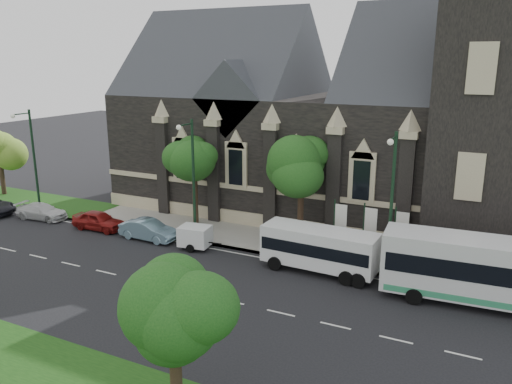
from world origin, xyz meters
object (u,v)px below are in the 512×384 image
Objects in this scene: banner_flag_left at (338,223)px; sedan at (148,230)px; shuttle_bus at (320,247)px; car_far_white at (42,211)px; street_lamp_far at (32,156)px; tree_walk_right at (305,164)px; tree_park_east at (180,311)px; banner_flag_right at (399,232)px; box_trailer at (195,236)px; tour_coach at (507,273)px; tree_walk_far at (1,149)px; car_far_red at (99,220)px; tree_walk_left at (197,155)px; banner_flag_center at (368,227)px; street_lamp_near at (391,197)px; street_lamp_mid at (192,174)px.

banner_flag_left is 14.02m from sedan.
shuttle_bus reaches higher than car_far_white.
street_lamp_far is 26.28m from shuttle_bus.
car_far_white is at bearing -168.27° from tree_walk_right.
tree_park_east is 20.29m from tree_walk_right.
street_lamp_far is 2.25× the size of banner_flag_right.
shuttle_bus is at bearing -96.86° from car_far_white.
shuttle_bus is 9.24m from box_trailer.
tree_park_east is 29.44m from car_far_white.
banner_flag_right is at bearing 77.35° from tree_park_east.
tree_walk_far is at bearing 170.52° from tour_coach.
car_far_red is at bearing -14.35° from tree_walk_far.
sedan is 4.95m from car_far_red.
banner_flag_center is at bearing -6.89° from tree_walk_left.
tree_walk_left is 1.75× the size of car_far_red.
banner_flag_right is at bearing -1.77° from tree_walk_far.
car_far_white is (-15.33, 0.19, -0.28)m from box_trailer.
street_lamp_far reaches higher than tree_walk_right.
tour_coach is (13.32, -4.98, -3.79)m from tree_walk_right.
box_trailer is (-13.48, -2.99, -1.45)m from banner_flag_right.
tree_park_east reaches higher than banner_flag_center.
street_lamp_far is 2.01× the size of car_far_white.
banner_flag_center is at bearing 180.00° from banner_flag_right.
street_lamp_mid is at bearing 180.00° from street_lamp_near.
tree_walk_left is at bearing 171.98° from banner_flag_left.
street_lamp_mid is at bearing -7.37° from tree_walk_far.
tree_park_east is at bearing -58.21° from street_lamp_mid.
tree_park_east is 18.46m from tour_coach.
street_lamp_near is 13.88m from box_trailer.
shuttle_bus is 1.68× the size of car_far_red.
tour_coach is 28.84m from car_far_red.
banner_flag_left is 10.04m from box_trailer.
car_far_red is (-20.56, -2.80, -1.64)m from banner_flag_center.
street_lamp_far is 2.25× the size of banner_flag_left.
banner_flag_left is 1.27× the size of box_trailer.
street_lamp_near is (3.82, 16.42, 0.49)m from tree_park_east.
street_lamp_near is at bearing 0.00° from street_lamp_far.
banner_flag_right is at bearing 7.60° from street_lamp_mid.
street_lamp_near is 2.01× the size of car_far_white.
shuttle_bus is (-2.27, -2.95, -0.76)m from banner_flag_center.
banner_flag_center is at bearing -90.55° from car_far_white.
banner_flag_center is at bearing -18.64° from tree_walk_right.
tree_walk_left is at bearing 14.26° from street_lamp_far.
tree_walk_left reaches higher than banner_flag_left.
tree_walk_right reaches higher than tree_walk_left.
street_lamp_near is 0.70× the size of tour_coach.
street_lamp_near is 2.25× the size of banner_flag_left.
street_lamp_near is 28.88m from car_far_white.
car_far_red is (-4.95, 0.11, -0.00)m from sedan.
box_trailer is 0.69× the size of sedan.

